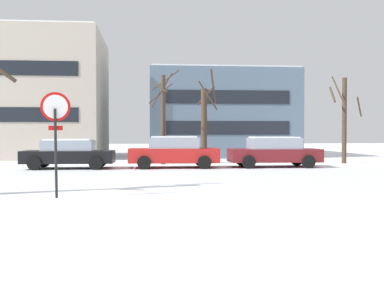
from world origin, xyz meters
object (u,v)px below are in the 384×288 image
object	(u,v)px
parked_car_black	(69,153)
parked_car_maroon	(274,152)
stop_sign	(56,124)
parked_car_red	(174,152)

from	to	relation	value
parked_car_black	parked_car_maroon	xyz separation A→B (m)	(10.05, 0.11, 0.04)
parked_car_black	parked_car_maroon	distance (m)	10.05
stop_sign	parked_car_red	distance (m)	11.18
stop_sign	parked_car_red	xyz separation A→B (m)	(3.60, 10.52, -1.16)
parked_car_red	parked_car_maroon	size ratio (longest dim) A/B	0.97
parked_car_red	parked_car_maroon	xyz separation A→B (m)	(5.02, 0.04, -0.01)
parked_car_red	parked_car_black	bearing A→B (deg)	-179.21
stop_sign	parked_car_red	world-z (taller)	stop_sign
stop_sign	parked_car_red	bearing A→B (deg)	71.08
parked_car_black	parked_car_maroon	world-z (taller)	parked_car_maroon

